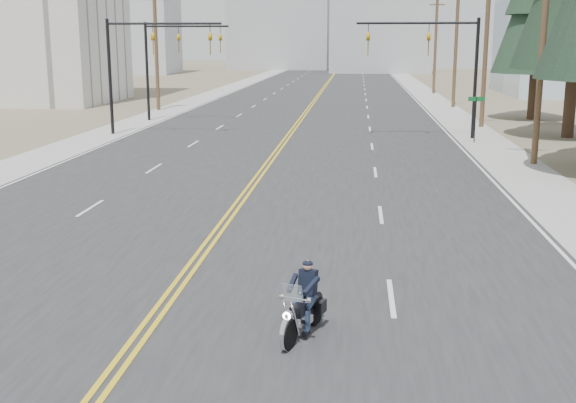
# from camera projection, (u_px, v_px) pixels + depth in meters

# --- Properties ---
(ground_plane) EXTENTS (400.00, 400.00, 0.00)m
(ground_plane) POSITION_uv_depth(u_px,v_px,m) (119.00, 368.00, 12.85)
(ground_plane) COLOR #776D56
(ground_plane) RESTS_ON ground
(road) EXTENTS (20.00, 200.00, 0.01)m
(road) POSITION_uv_depth(u_px,v_px,m) (320.00, 93.00, 80.86)
(road) COLOR #303033
(road) RESTS_ON ground
(sidewalk_left) EXTENTS (3.00, 200.00, 0.01)m
(sidewalk_left) POSITION_uv_depth(u_px,v_px,m) (219.00, 92.00, 81.92)
(sidewalk_left) COLOR #A5A5A0
(sidewalk_left) RESTS_ON ground
(sidewalk_right) EXTENTS (3.00, 200.00, 0.01)m
(sidewalk_right) POSITION_uv_depth(u_px,v_px,m) (424.00, 93.00, 79.79)
(sidewalk_right) COLOR #A5A5A0
(sidewalk_right) RESTS_ON ground
(traffic_mast_left) EXTENTS (7.10, 0.26, 7.00)m
(traffic_mast_left) POSITION_uv_depth(u_px,v_px,m) (141.00, 54.00, 43.70)
(traffic_mast_left) COLOR black
(traffic_mast_left) RESTS_ON ground
(traffic_mast_right) EXTENTS (7.10, 0.26, 7.00)m
(traffic_mast_right) POSITION_uv_depth(u_px,v_px,m) (441.00, 54.00, 42.03)
(traffic_mast_right) COLOR black
(traffic_mast_right) RESTS_ON ground
(traffic_mast_far) EXTENTS (6.10, 0.26, 7.00)m
(traffic_mast_far) POSITION_uv_depth(u_px,v_px,m) (169.00, 53.00, 51.51)
(traffic_mast_far) COLOR black
(traffic_mast_far) RESTS_ON ground
(street_sign) EXTENTS (0.90, 0.06, 2.62)m
(street_sign) POSITION_uv_depth(u_px,v_px,m) (476.00, 111.00, 40.60)
(street_sign) COLOR black
(street_sign) RESTS_ON ground
(utility_pole_b) EXTENTS (2.20, 0.30, 11.50)m
(utility_pole_b) POSITION_uv_depth(u_px,v_px,m) (543.00, 34.00, 32.73)
(utility_pole_b) COLOR brown
(utility_pole_b) RESTS_ON ground
(utility_pole_c) EXTENTS (2.20, 0.30, 11.00)m
(utility_pole_c) POSITION_uv_depth(u_px,v_px,m) (486.00, 40.00, 47.36)
(utility_pole_c) COLOR brown
(utility_pole_c) RESTS_ON ground
(utility_pole_d) EXTENTS (2.20, 0.30, 11.50)m
(utility_pole_d) POSITION_uv_depth(u_px,v_px,m) (456.00, 37.00, 61.87)
(utility_pole_d) COLOR brown
(utility_pole_d) RESTS_ON ground
(utility_pole_e) EXTENTS (2.20, 0.30, 11.00)m
(utility_pole_e) POSITION_uv_depth(u_px,v_px,m) (436.00, 40.00, 78.45)
(utility_pole_e) COLOR brown
(utility_pole_e) RESTS_ON ground
(utility_pole_left) EXTENTS (2.20, 0.30, 10.50)m
(utility_pole_left) POSITION_uv_depth(u_px,v_px,m) (156.00, 43.00, 59.45)
(utility_pole_left) COLOR brown
(utility_pole_left) RESTS_ON ground
(haze_bldg_a) EXTENTS (14.00, 12.00, 22.00)m
(haze_bldg_a) POSITION_uv_depth(u_px,v_px,m) (134.00, 10.00, 125.43)
(haze_bldg_a) COLOR #B7BCC6
(haze_bldg_a) RESTS_ON ground
(haze_bldg_b) EXTENTS (18.00, 14.00, 14.00)m
(haze_bldg_b) POSITION_uv_depth(u_px,v_px,m) (380.00, 33.00, 132.02)
(haze_bldg_b) COLOR #ADB2B7
(haze_bldg_b) RESTS_ON ground
(haze_bldg_d) EXTENTS (20.00, 15.00, 26.00)m
(haze_bldg_d) POSITION_uv_depth(u_px,v_px,m) (280.00, 4.00, 147.15)
(haze_bldg_d) COLOR #ADB2B7
(haze_bldg_d) RESTS_ON ground
(haze_bldg_e) EXTENTS (14.00, 14.00, 12.00)m
(haze_bldg_e) POSITION_uv_depth(u_px,v_px,m) (456.00, 39.00, 154.95)
(haze_bldg_e) COLOR #B7BCC6
(haze_bldg_e) RESTS_ON ground
(haze_bldg_f) EXTENTS (12.00, 12.00, 16.00)m
(haze_bldg_f) POSITION_uv_depth(u_px,v_px,m) (83.00, 29.00, 142.05)
(haze_bldg_f) COLOR #ADB2B7
(haze_bldg_f) RESTS_ON ground
(motorcyclist) EXTENTS (1.37, 2.07, 1.49)m
(motorcyclist) POSITION_uv_depth(u_px,v_px,m) (303.00, 301.00, 14.04)
(motorcyclist) COLOR black
(motorcyclist) RESTS_ON ground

